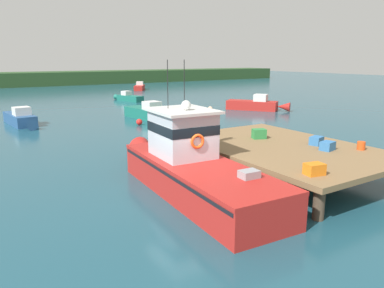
# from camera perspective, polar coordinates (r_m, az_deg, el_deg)

# --- Properties ---
(ground_plane) EXTENTS (200.00, 200.00, 0.00)m
(ground_plane) POSITION_cam_1_polar(r_m,az_deg,el_deg) (13.74, -0.73, -7.57)
(ground_plane) COLOR #1E4C5B
(dock) EXTENTS (6.00, 9.00, 1.20)m
(dock) POSITION_cam_1_polar(r_m,az_deg,el_deg) (16.34, 13.74, -0.64)
(dock) COLOR #4C3D2D
(dock) RESTS_ON ground
(main_fishing_boat) EXTENTS (2.99, 9.89, 4.80)m
(main_fishing_boat) POSITION_cam_1_polar(r_m,az_deg,el_deg) (13.64, -0.21, -3.25)
(main_fishing_boat) COLOR red
(main_fishing_boat) RESTS_ON ground
(crate_stack_near_edge) EXTENTS (0.67, 0.55, 0.37)m
(crate_stack_near_edge) POSITION_cam_1_polar(r_m,az_deg,el_deg) (12.48, 18.36, -3.69)
(crate_stack_near_edge) COLOR orange
(crate_stack_near_edge) RESTS_ON dock
(crate_single_far) EXTENTS (0.68, 0.56, 0.36)m
(crate_single_far) POSITION_cam_1_polar(r_m,az_deg,el_deg) (15.96, 20.17, -0.28)
(crate_single_far) COLOR #3370B2
(crate_single_far) RESTS_ON dock
(crate_stack_mid_dock) EXTENTS (0.72, 0.63, 0.45)m
(crate_stack_mid_dock) POSITION_cam_1_polar(r_m,az_deg,el_deg) (17.46, 10.30, 1.56)
(crate_stack_mid_dock) COLOR #2D8442
(crate_stack_mid_dock) RESTS_ON dock
(crate_single_by_cleat) EXTENTS (0.70, 0.59, 0.36)m
(crate_single_by_cleat) POSITION_cam_1_polar(r_m,az_deg,el_deg) (16.81, 18.64, 0.49)
(crate_single_by_cleat) COLOR #3370B2
(crate_single_by_cleat) RESTS_ON dock
(bait_bucket) EXTENTS (0.32, 0.32, 0.34)m
(bait_bucket) POSITION_cam_1_polar(r_m,az_deg,el_deg) (16.57, 24.63, -0.23)
(bait_bucket) COLOR #E04C19
(bait_bucket) RESTS_ON dock
(deckhand_by_the_boat) EXTENTS (0.36, 0.22, 1.63)m
(deckhand_by_the_boat) POSITION_cam_1_polar(r_m,az_deg,el_deg) (16.08, 2.80, 3.09)
(deckhand_by_the_boat) COLOR #383842
(deckhand_by_the_boat) RESTS_ON dock
(moored_boat_far_left) EXTENTS (2.09, 5.96, 1.49)m
(moored_boat_far_left) POSITION_cam_1_polar(r_m,az_deg,el_deg) (30.35, -6.60, 4.78)
(moored_boat_far_left) COLOR #196B5B
(moored_boat_far_left) RESTS_ON ground
(moored_boat_off_the_point) EXTENTS (1.84, 5.52, 1.38)m
(moored_boat_off_the_point) POSITION_cam_1_polar(r_m,az_deg,el_deg) (30.31, -24.86, 3.57)
(moored_boat_off_the_point) COLOR #285184
(moored_boat_off_the_point) RESTS_ON ground
(moored_boat_outer_mooring) EXTENTS (4.43, 5.56, 1.52)m
(moored_boat_outer_mooring) POSITION_cam_1_polar(r_m,az_deg,el_deg) (36.12, 9.88, 6.01)
(moored_boat_outer_mooring) COLOR red
(moored_boat_outer_mooring) RESTS_ON ground
(moored_boat_near_channel) EXTENTS (3.45, 4.85, 1.28)m
(moored_boat_near_channel) POSITION_cam_1_polar(r_m,az_deg,el_deg) (59.36, -8.07, 8.69)
(moored_boat_near_channel) COLOR red
(moored_boat_near_channel) RESTS_ON ground
(moored_boat_mid_harbor) EXTENTS (2.12, 4.56, 1.14)m
(moored_boat_mid_harbor) POSITION_cam_1_polar(r_m,az_deg,el_deg) (43.98, -9.81, 7.07)
(moored_boat_mid_harbor) COLOR #196B5B
(moored_boat_mid_harbor) RESTS_ON ground
(mooring_buoy_inshore) EXTENTS (0.49, 0.49, 0.49)m
(mooring_buoy_inshore) POSITION_cam_1_polar(r_m,az_deg,el_deg) (24.98, -5.25, 2.41)
(mooring_buoy_inshore) COLOR red
(mooring_buoy_inshore) RESTS_ON ground
(mooring_buoy_spare_mooring) EXTENTS (0.46, 0.46, 0.46)m
(mooring_buoy_spare_mooring) POSITION_cam_1_polar(r_m,az_deg,el_deg) (27.79, -8.13, 3.38)
(mooring_buoy_spare_mooring) COLOR red
(mooring_buoy_spare_mooring) RESTS_ON ground
(far_shoreline) EXTENTS (120.00, 8.00, 2.40)m
(far_shoreline) POSITION_cam_1_polar(r_m,az_deg,el_deg) (73.36, -27.36, 8.79)
(far_shoreline) COLOR #284723
(far_shoreline) RESTS_ON ground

